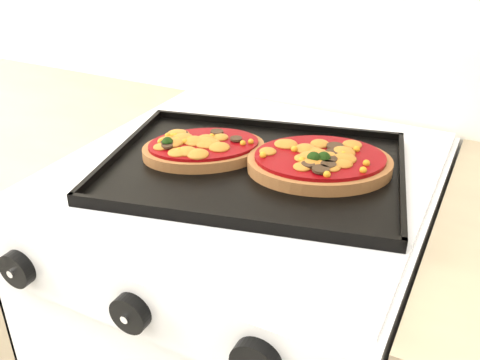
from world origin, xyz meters
The scene contains 7 objects.
stove centered at (-0.01, 1.70, 0.46)m, with size 0.60×0.60×0.91m, color silver.
control_panel centered at (-0.01, 1.39, 0.85)m, with size 0.60×0.02×0.09m, color silver.
knob_left centered at (-0.20, 1.37, 0.85)m, with size 0.05×0.05×0.02m, color black.
knob_center centered at (0.00, 1.37, 0.85)m, with size 0.05×0.05×0.02m, color black.
baking_tray centered at (0.01, 1.68, 0.92)m, with size 0.47×0.35×0.02m, color black.
pizza_left centered at (-0.08, 1.68, 0.94)m, with size 0.21×0.14×0.03m, color #9B5F35, non-canonical shape.
pizza_right centered at (0.11, 1.72, 0.94)m, with size 0.23×0.18×0.03m, color #9B5F35, non-canonical shape.
Camera 1 is at (0.34, 0.98, 1.31)m, focal length 40.00 mm.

